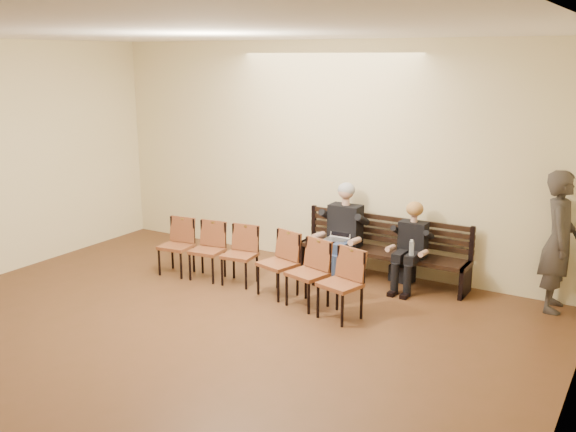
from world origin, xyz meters
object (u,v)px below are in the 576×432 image
at_px(seated_woman, 410,250).
at_px(water_bottle, 411,256).
at_px(laptop, 337,242).
at_px(bench, 381,265).
at_px(bag, 402,273).
at_px(passerby, 560,231).
at_px(seated_man, 342,230).
at_px(chair_row_back, 307,274).
at_px(chair_row_front, 207,251).

relative_size(seated_woman, water_bottle, 4.92).
bearing_deg(laptop, bench, 21.60).
xyz_separation_m(laptop, bag, (0.90, 0.39, -0.45)).
bearing_deg(bench, passerby, 2.39).
height_order(bench, seated_man, seated_man).
relative_size(seated_man, water_bottle, 6.27).
height_order(bag, chair_row_back, chair_row_back).
height_order(seated_woman, chair_row_front, seated_woman).
bearing_deg(seated_woman, passerby, 6.55).
bearing_deg(bench, seated_woman, -14.02).
bearing_deg(water_bottle, seated_man, 168.79).
height_order(bag, chair_row_front, chair_row_front).
xyz_separation_m(seated_woman, chair_row_front, (-2.74, -1.16, -0.13)).
bearing_deg(passerby, water_bottle, 97.74).
bearing_deg(bench, seated_man, -168.61).
bearing_deg(chair_row_back, water_bottle, 62.52).
xyz_separation_m(bench, laptop, (-0.61, -0.29, 0.35)).
relative_size(bench, laptop, 7.85).
distance_m(laptop, passerby, 3.07).
bearing_deg(passerby, seated_woman, 90.27).
distance_m(chair_row_front, chair_row_back, 1.83).
bearing_deg(laptop, bag, 19.56).
distance_m(laptop, water_bottle, 1.19).
xyz_separation_m(water_bottle, chair_row_front, (-2.84, -0.93, -0.13)).
distance_m(bench, seated_woman, 0.60).
height_order(laptop, chair_row_front, chair_row_front).
bearing_deg(seated_woman, seated_man, 180.00).
relative_size(passerby, chair_row_back, 1.32).
xyz_separation_m(bench, bag, (0.30, 0.10, -0.10)).
xyz_separation_m(seated_man, laptop, (-0.01, -0.17, -0.15)).
height_order(seated_man, seated_woman, seated_man).
xyz_separation_m(bench, seated_man, (-0.60, -0.12, 0.49)).
xyz_separation_m(bag, passerby, (2.10, 0.00, 0.95)).
distance_m(bench, chair_row_front, 2.61).
bearing_deg(laptop, seated_man, 82.40).
distance_m(bench, laptop, 0.75).
height_order(seated_woman, bag, seated_woman).
relative_size(bag, chair_row_back, 0.21).
bearing_deg(chair_row_back, seated_woman, 70.66).
height_order(laptop, chair_row_back, chair_row_back).
height_order(water_bottle, passerby, passerby).
relative_size(seated_woman, chair_row_back, 0.70).
bearing_deg(bag, seated_woman, -49.86).
distance_m(laptop, chair_row_front, 1.94).
bearing_deg(laptop, chair_row_back, -85.60).
bearing_deg(water_bottle, seated_woman, 113.37).
bearing_deg(seated_woman, chair_row_back, -124.30).
height_order(seated_woman, passerby, passerby).
relative_size(laptop, water_bottle, 1.44).
bearing_deg(water_bottle, chair_row_back, -132.44).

